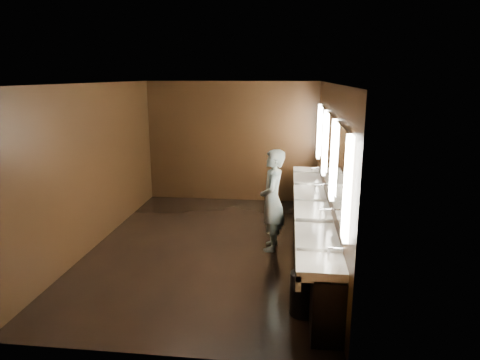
# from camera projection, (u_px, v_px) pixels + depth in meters

# --- Properties ---
(floor) EXTENTS (6.00, 6.00, 0.00)m
(floor) POSITION_uv_depth(u_px,v_px,m) (209.00, 247.00, 7.48)
(floor) COLOR black
(floor) RESTS_ON ground
(ceiling) EXTENTS (4.00, 6.00, 0.02)m
(ceiling) POSITION_uv_depth(u_px,v_px,m) (206.00, 83.00, 6.81)
(ceiling) COLOR #2D2D2B
(ceiling) RESTS_ON wall_back
(wall_back) EXTENTS (4.00, 0.02, 2.80)m
(wall_back) POSITION_uv_depth(u_px,v_px,m) (232.00, 142.00, 10.04)
(wall_back) COLOR black
(wall_back) RESTS_ON floor
(wall_front) EXTENTS (4.00, 0.02, 2.80)m
(wall_front) POSITION_uv_depth(u_px,v_px,m) (151.00, 233.00, 4.25)
(wall_front) COLOR black
(wall_front) RESTS_ON floor
(wall_left) EXTENTS (0.02, 6.00, 2.80)m
(wall_left) POSITION_uv_depth(u_px,v_px,m) (94.00, 166.00, 7.37)
(wall_left) COLOR black
(wall_left) RESTS_ON floor
(wall_right) EXTENTS (0.02, 6.00, 2.80)m
(wall_right) POSITION_uv_depth(u_px,v_px,m) (329.00, 172.00, 6.92)
(wall_right) COLOR black
(wall_right) RESTS_ON floor
(sink_counter) EXTENTS (0.55, 5.40, 1.01)m
(sink_counter) POSITION_uv_depth(u_px,v_px,m) (314.00, 224.00, 7.16)
(sink_counter) COLOR black
(sink_counter) RESTS_ON floor
(mirror_band) EXTENTS (0.06, 5.03, 1.15)m
(mirror_band) POSITION_uv_depth(u_px,v_px,m) (329.00, 151.00, 6.84)
(mirror_band) COLOR white
(mirror_band) RESTS_ON wall_right
(person) EXTENTS (0.44, 0.65, 1.74)m
(person) POSITION_uv_depth(u_px,v_px,m) (272.00, 200.00, 7.23)
(person) COLOR #95CBDF
(person) RESTS_ON floor
(trash_bin) EXTENTS (0.37, 0.37, 0.55)m
(trash_bin) POSITION_uv_depth(u_px,v_px,m) (304.00, 294.00, 5.33)
(trash_bin) COLOR black
(trash_bin) RESTS_ON floor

